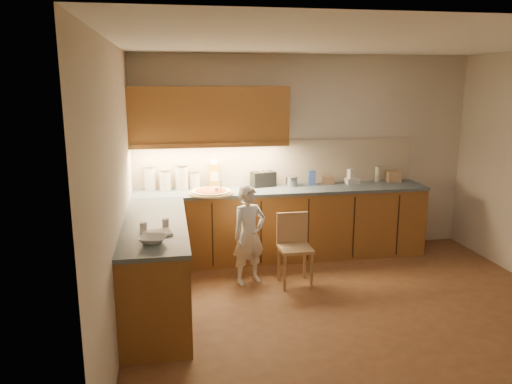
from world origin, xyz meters
TOP-DOWN VIEW (x-y plane):
  - room at (0.00, 0.00)m, footprint 4.54×4.50m
  - l_counter at (-0.92, 1.25)m, footprint 3.77×2.62m
  - backsplash at (-0.38, 1.99)m, footprint 3.75×0.02m
  - upper_cabinets at (-1.27, 1.82)m, footprint 1.95×0.36m
  - pizza_on_board at (-1.29, 1.53)m, footprint 0.55×0.55m
  - child at (-0.93, 0.94)m, footprint 0.48×0.40m
  - wooden_chair at (-0.42, 0.85)m, footprint 0.36×0.36m
  - mixing_bowl at (-1.95, -0.24)m, footprint 0.29×0.29m
  - canister_a at (-2.03, 1.89)m, footprint 0.15×0.15m
  - canister_b at (-1.84, 1.85)m, footprint 0.15×0.15m
  - canister_c at (-1.63, 1.85)m, footprint 0.17×0.17m
  - canister_d at (-1.47, 1.88)m, footprint 0.14×0.14m
  - oil_jug at (-1.22, 1.90)m, footprint 0.14×0.11m
  - toaster at (-0.58, 1.87)m, footprint 0.33×0.23m
  - steel_pot at (-0.22, 1.83)m, footprint 0.17×0.17m
  - blue_box at (0.06, 1.84)m, footprint 0.10×0.08m
  - card_box_a at (0.30, 1.87)m, footprint 0.15×0.12m
  - white_bottle at (0.60, 1.85)m, footprint 0.09×0.09m
  - flat_pack at (0.62, 1.83)m, footprint 0.19×0.14m
  - tall_jar at (1.00, 1.90)m, footprint 0.07×0.07m
  - card_box_b at (1.22, 1.86)m, footprint 0.20×0.16m
  - dough_cloth at (-1.92, 0.01)m, footprint 0.29×0.25m
  - spice_jar_a at (-2.04, 0.09)m, footprint 0.09×0.09m
  - spice_jar_b at (-1.84, 0.21)m, footprint 0.08×0.08m

SIDE VIEW (x-z plane):
  - l_counter at x=-0.92m, z-range 0.00..0.92m
  - wooden_chair at x=-0.42m, z-range 0.06..0.87m
  - child at x=-0.93m, z-range 0.00..1.13m
  - dough_cloth at x=-1.92m, z-range 0.92..0.94m
  - pizza_on_board at x=-1.29m, z-range 0.83..1.05m
  - mixing_bowl at x=-1.95m, z-range 0.92..0.98m
  - flat_pack at x=0.62m, z-range 0.92..0.99m
  - spice_jar_b at x=-1.84m, z-range 0.92..1.00m
  - spice_jar_a at x=-2.04m, z-range 0.92..1.01m
  - card_box_a at x=0.30m, z-range 0.92..1.02m
  - steel_pot at x=-0.22m, z-range 0.92..1.05m
  - card_box_b at x=1.22m, z-range 0.92..1.06m
  - blue_box at x=0.06m, z-range 0.92..1.11m
  - white_bottle at x=0.60m, z-range 0.92..1.11m
  - toaster at x=-0.58m, z-range 0.92..1.12m
  - tall_jar at x=1.00m, z-range 0.92..1.14m
  - canister_d at x=-1.47m, z-range 0.92..1.15m
  - canister_b at x=-1.84m, z-range 0.92..1.19m
  - canister_a at x=-2.03m, z-range 0.92..1.23m
  - canister_c at x=-1.63m, z-range 0.92..1.24m
  - oil_jug at x=-1.22m, z-range 0.90..1.27m
  - backsplash at x=-0.38m, z-range 0.92..1.50m
  - room at x=0.00m, z-range 0.37..2.99m
  - upper_cabinets at x=-1.27m, z-range 1.48..2.21m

